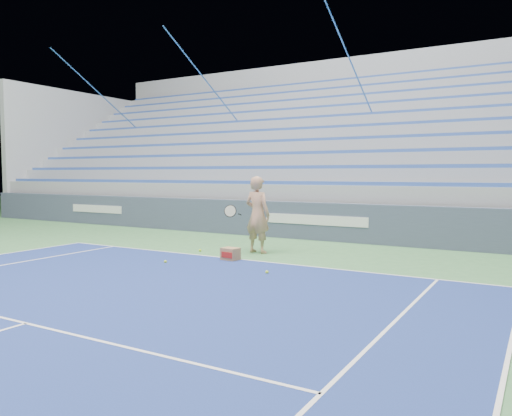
{
  "coord_description": "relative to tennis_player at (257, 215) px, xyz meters",
  "views": [
    {
      "loc": [
        5.76,
        2.42,
        1.96
      ],
      "look_at": [
        -0.03,
        12.38,
        1.15
      ],
      "focal_mm": 35.0,
      "sensor_mm": 36.0,
      "label": 1
    }
  ],
  "objects": [
    {
      "name": "sponsor_barrier",
      "position": [
        0.32,
        2.94,
        -0.39
      ],
      "size": [
        30.0,
        0.32,
        1.1
      ],
      "color": "#3F4961",
      "rests_on": "ground"
    },
    {
      "name": "bleachers",
      "position": [
        0.31,
        8.66,
        1.42
      ],
      "size": [
        31.0,
        9.15,
        7.3
      ],
      "color": "#989BA0",
      "rests_on": "ground"
    },
    {
      "name": "tennis_player",
      "position": [
        0.0,
        0.0,
        0.0
      ],
      "size": [
        0.97,
        0.88,
        1.88
      ],
      "color": "tan",
      "rests_on": "ground"
    },
    {
      "name": "ball_box",
      "position": [
        0.0,
        -1.22,
        -0.8
      ],
      "size": [
        0.41,
        0.34,
        0.28
      ],
      "color": "#9B724B",
      "rests_on": "ground"
    },
    {
      "name": "tennis_ball_0",
      "position": [
        -1.33,
        -0.56,
        -0.91
      ],
      "size": [
        0.07,
        0.07,
        0.07
      ],
      "primitive_type": "sphere",
      "color": "#B9E02D",
      "rests_on": "ground"
    },
    {
      "name": "tennis_ball_1",
      "position": [
        -0.13,
        -1.21,
        -0.91
      ],
      "size": [
        0.07,
        0.07,
        0.07
      ],
      "primitive_type": "sphere",
      "color": "#B9E02D",
      "rests_on": "ground"
    },
    {
      "name": "tennis_ball_2",
      "position": [
        -0.55,
        -0.68,
        -0.91
      ],
      "size": [
        0.07,
        0.07,
        0.07
      ],
      "primitive_type": "sphere",
      "color": "#B9E02D",
      "rests_on": "ground"
    },
    {
      "name": "tennis_ball_3",
      "position": [
        -1.02,
        -2.23,
        -0.91
      ],
      "size": [
        0.07,
        0.07,
        0.07
      ],
      "primitive_type": "sphere",
      "color": "#B9E02D",
      "rests_on": "ground"
    },
    {
      "name": "tennis_ball_4",
      "position": [
        1.45,
        -2.13,
        -0.91
      ],
      "size": [
        0.07,
        0.07,
        0.07
      ],
      "primitive_type": "sphere",
      "color": "#B9E02D",
      "rests_on": "ground"
    }
  ]
}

